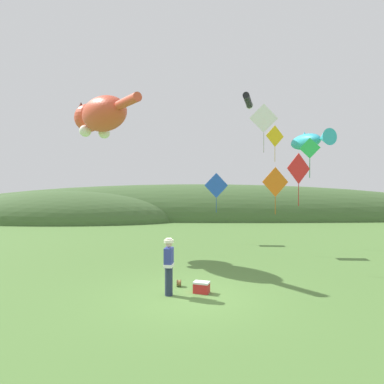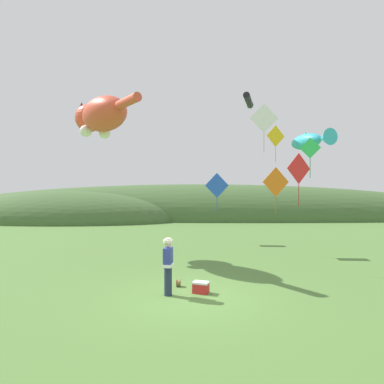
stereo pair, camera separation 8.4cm
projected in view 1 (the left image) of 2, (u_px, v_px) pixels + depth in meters
ground_plane at (189, 297)px, 10.47m from camera, size 120.00×120.00×0.00m
distant_hill_ridge at (170, 219)px, 37.15m from camera, size 63.82×13.76×7.53m
festival_attendant at (169, 265)px, 10.56m from camera, size 0.31×0.45×1.77m
kite_spool at (179, 283)px, 11.53m from camera, size 0.14×0.24×0.24m
picnic_cooler at (202, 287)px, 10.82m from camera, size 0.57×0.46×0.36m
kite_giant_cat at (100, 116)px, 16.61m from camera, size 4.27×5.28×1.91m
kite_fish_windsock at (309, 141)px, 17.79m from camera, size 1.77×3.20×0.95m
kite_tube_streamer at (248, 101)px, 19.22m from camera, size 0.91×2.33×0.44m
kite_diamond_white at (264, 119)px, 15.43m from camera, size 1.31×0.09×2.21m
kite_diamond_blue at (216, 186)px, 21.07m from camera, size 1.48×0.49×2.45m
kite_diamond_green at (310, 149)px, 15.88m from camera, size 0.82×0.54×1.87m
kite_diamond_gold at (275, 136)px, 20.52m from camera, size 1.19×0.56×2.21m
kite_diamond_red at (299, 169)px, 13.93m from camera, size 1.11×0.64×2.17m
kite_diamond_orange at (275, 182)px, 17.46m from camera, size 1.45×0.53×2.43m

